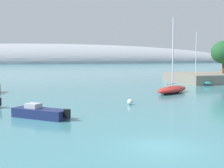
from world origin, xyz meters
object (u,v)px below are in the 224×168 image
at_px(sailboat_teal_near_shore, 195,81).
at_px(mooring_buoy_white, 130,102).
at_px(tree_clump_shore, 224,52).
at_px(motorboat_navy_outer, 40,113).
at_px(sailboat_red_mid_mooring, 172,89).

height_order(sailboat_teal_near_shore, mooring_buoy_white, sailboat_teal_near_shore).
height_order(tree_clump_shore, motorboat_navy_outer, tree_clump_shore).
xyz_separation_m(motorboat_navy_outer, mooring_buoy_white, (9.56, 4.70, -0.13)).
distance_m(sailboat_red_mid_mooring, motorboat_navy_outer, 23.17).
distance_m(sailboat_teal_near_shore, motorboat_navy_outer, 38.68).
xyz_separation_m(sailboat_teal_near_shore, mooring_buoy_white, (-19.93, -20.33, -0.24)).
height_order(motorboat_navy_outer, mooring_buoy_white, motorboat_navy_outer).
xyz_separation_m(sailboat_red_mid_mooring, motorboat_navy_outer, (-18.90, -13.41, -0.15)).
bearing_deg(mooring_buoy_white, tree_clump_shore, 39.56).
relative_size(tree_clump_shore, motorboat_navy_outer, 1.40).
xyz_separation_m(sailboat_teal_near_shore, motorboat_navy_outer, (-29.49, -25.03, -0.11)).
relative_size(tree_clump_shore, sailboat_teal_near_shore, 0.67).
height_order(sailboat_red_mid_mooring, mooring_buoy_white, sailboat_red_mid_mooring).
relative_size(sailboat_red_mid_mooring, motorboat_navy_outer, 2.23).
xyz_separation_m(tree_clump_shore, sailboat_red_mid_mooring, (-18.58, -14.34, -5.46)).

